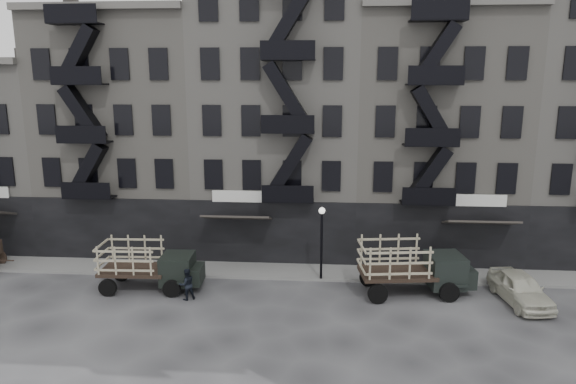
# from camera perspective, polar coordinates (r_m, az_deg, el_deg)

# --- Properties ---
(ground) EXTENTS (140.00, 140.00, 0.00)m
(ground) POSITION_cam_1_polar(r_m,az_deg,el_deg) (27.29, -2.84, -11.71)
(ground) COLOR #38383A
(ground) RESTS_ON ground
(sidewalk) EXTENTS (55.00, 2.50, 0.15)m
(sidewalk) POSITION_cam_1_polar(r_m,az_deg,el_deg) (30.70, -1.97, -8.73)
(sidewalk) COLOR slate
(sidewalk) RESTS_ON ground
(building_west) EXTENTS (10.00, 11.35, 13.20)m
(building_west) POSITION_cam_1_polar(r_m,az_deg,el_deg) (41.91, -29.39, 3.78)
(building_west) COLOR gray
(building_west) RESTS_ON ground
(building_midwest) EXTENTS (10.00, 11.35, 16.20)m
(building_midwest) POSITION_cam_1_polar(r_m,az_deg,el_deg) (37.14, -16.61, 6.28)
(building_midwest) COLOR gray
(building_midwest) RESTS_ON ground
(building_center) EXTENTS (10.00, 11.35, 18.20)m
(building_center) POSITION_cam_1_polar(r_m,az_deg,el_deg) (34.77, -0.97, 8.06)
(building_center) COLOR gray
(building_center) RESTS_ON ground
(building_mideast) EXTENTS (10.00, 11.35, 16.20)m
(building_mideast) POSITION_cam_1_polar(r_m,az_deg,el_deg) (35.37, 15.48, 6.06)
(building_mideast) COLOR gray
(building_mideast) RESTS_ON ground
(lamp_post) EXTENTS (0.36, 0.36, 4.28)m
(lamp_post) POSITION_cam_1_polar(r_m,az_deg,el_deg) (28.55, 3.75, -4.64)
(lamp_post) COLOR black
(lamp_post) RESTS_ON ground
(stake_truck_west) EXTENTS (5.51, 2.44, 2.72)m
(stake_truck_west) POSITION_cam_1_polar(r_m,az_deg,el_deg) (28.83, -15.29, -7.48)
(stake_truck_west) COLOR black
(stake_truck_west) RESTS_ON ground
(stake_truck_east) EXTENTS (6.14, 3.07, 2.97)m
(stake_truck_east) POSITION_cam_1_polar(r_m,az_deg,el_deg) (27.96, 13.70, -7.71)
(stake_truck_east) COLOR black
(stake_truck_east) RESTS_ON ground
(car_east) EXTENTS (2.40, 4.74, 1.55)m
(car_east) POSITION_cam_1_polar(r_m,az_deg,el_deg) (29.01, 24.40, -9.70)
(car_east) COLOR beige
(car_east) RESTS_ON ground
(pedestrian_mid) EXTENTS (1.02, 0.97, 1.67)m
(pedestrian_mid) POSITION_cam_1_polar(r_m,az_deg,el_deg) (27.31, -11.18, -10.02)
(pedestrian_mid) COLOR black
(pedestrian_mid) RESTS_ON ground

